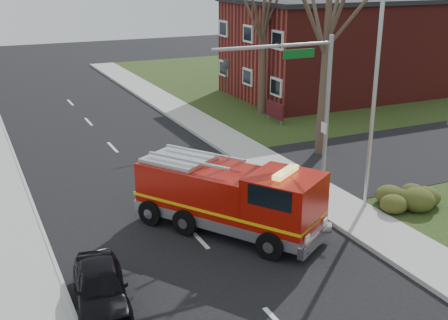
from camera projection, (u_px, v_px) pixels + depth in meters
name	position (u px, v px, depth m)	size (l,w,h in m)	color
ground	(197.00, 237.00, 20.44)	(120.00, 120.00, 0.00)	black
sidewalk_right	(337.00, 206.00, 22.92)	(2.40, 80.00, 0.15)	#9E9E98
sidewalk_left	(18.00, 273.00, 17.90)	(2.40, 80.00, 0.15)	#9E9E98
brick_building	(336.00, 47.00, 42.34)	(15.40, 10.40, 7.25)	maroon
health_center_sign	(275.00, 110.00, 35.10)	(0.12, 2.00, 1.40)	#471016
hedge_corner	(409.00, 192.00, 23.04)	(2.80, 2.00, 0.90)	#2F3B15
bare_tree_near	(329.00, 9.00, 27.02)	(6.00, 6.00, 12.00)	#3B2F23
bare_tree_far	(264.00, 15.00, 35.62)	(5.25, 5.25, 10.50)	#3B2F23
traffic_signal_mast	(302.00, 90.00, 22.31)	(5.29, 0.18, 6.80)	gray
streetlight_pole	(373.00, 99.00, 21.43)	(1.48, 0.16, 8.40)	#B7BABF
fire_engine	(230.00, 199.00, 20.58)	(5.77, 7.15, 2.81)	#9A0F07
parked_car_maroon	(101.00, 287.00, 16.10)	(1.48, 3.67, 1.25)	black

